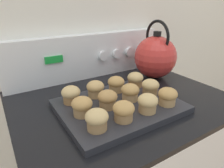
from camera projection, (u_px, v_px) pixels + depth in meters
wall_back at (82, 16)px, 0.92m from camera, size 8.00×0.05×2.40m
control_panel at (89, 56)px, 0.95m from camera, size 0.77×0.07×0.20m
muffin_pan at (119, 106)px, 0.69m from camera, size 0.40×0.31×0.02m
muffin_r0_c0 at (97, 119)px, 0.53m from camera, size 0.06×0.06×0.06m
muffin_r0_c1 at (124, 111)px, 0.58m from camera, size 0.06×0.06×0.06m
muffin_r0_c2 at (148, 103)px, 0.62m from camera, size 0.06×0.06×0.06m
muffin_r0_c3 at (168, 96)px, 0.66m from camera, size 0.06×0.06×0.06m
muffin_r1_c0 at (82, 106)px, 0.60m from camera, size 0.06×0.06×0.06m
muffin_r1_c1 at (108, 99)px, 0.64m from camera, size 0.06×0.06×0.06m
muffin_r1_c2 at (130, 92)px, 0.69m from camera, size 0.06×0.06×0.06m
muffin_r1_c3 at (150, 87)px, 0.73m from camera, size 0.06×0.06×0.06m
muffin_r2_c0 at (71, 94)px, 0.68m from camera, size 0.06×0.06×0.06m
muffin_r2_c1 at (95, 89)px, 0.72m from camera, size 0.06×0.06×0.06m
muffin_r2_c2 at (116, 84)px, 0.76m from camera, size 0.06×0.06×0.06m
muffin_r2_c3 at (135, 79)px, 0.80m from camera, size 0.06×0.06×0.06m
tea_kettle at (155, 56)px, 0.94m from camera, size 0.20×0.23×0.27m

